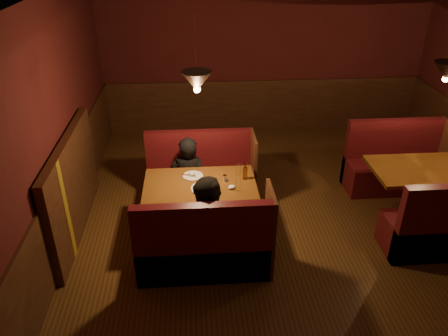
{
  "coord_description": "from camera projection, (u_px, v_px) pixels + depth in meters",
  "views": [
    {
      "loc": [
        -1.37,
        -4.47,
        3.52
      ],
      "look_at": [
        -1.01,
        0.2,
        0.95
      ],
      "focal_mm": 35.0,
      "sensor_mm": 36.0,
      "label": 1
    }
  ],
  "objects": [
    {
      "name": "room",
      "position": [
        286.0,
        165.0,
        5.21
      ],
      "size": [
        6.02,
        7.02,
        2.92
      ],
      "color": "#4E3014",
      "rests_on": "ground"
    },
    {
      "name": "main_table",
      "position": [
        201.0,
        195.0,
        5.5
      ],
      "size": [
        1.39,
        0.85,
        0.97
      ],
      "color": "#4C2E0E",
      "rests_on": "ground"
    },
    {
      "name": "main_bench_far",
      "position": [
        201.0,
        180.0,
        6.31
      ],
      "size": [
        1.53,
        0.55,
        1.04
      ],
      "color": "#3B090B",
      "rests_on": "ground"
    },
    {
      "name": "main_bench_near",
      "position": [
        206.0,
        250.0,
        4.93
      ],
      "size": [
        1.53,
        0.55,
        1.04
      ],
      "color": "#3B090B",
      "rests_on": "ground"
    },
    {
      "name": "second_table",
      "position": [
        420.0,
        181.0,
        5.84
      ],
      "size": [
        1.34,
        0.85,
        0.75
      ],
      "color": "#4C2E0E",
      "rests_on": "ground"
    },
    {
      "name": "second_bench_far",
      "position": [
        394.0,
        167.0,
        6.65
      ],
      "size": [
        1.48,
        0.55,
        1.05
      ],
      "color": "#3B090B",
      "rests_on": "ground"
    },
    {
      "name": "diner_a",
      "position": [
        188.0,
        162.0,
        5.95
      ],
      "size": [
        0.59,
        0.45,
        1.45
      ],
      "primitive_type": "imported",
      "rotation": [
        0.0,
        0.0,
        2.93
      ],
      "color": "black",
      "rests_on": "ground"
    },
    {
      "name": "diner_b",
      "position": [
        211.0,
        214.0,
        4.8
      ],
      "size": [
        0.86,
        0.74,
        1.54
      ],
      "primitive_type": "imported",
      "rotation": [
        0.0,
        0.0,
        -0.23
      ],
      "color": "black",
      "rests_on": "ground"
    }
  ]
}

